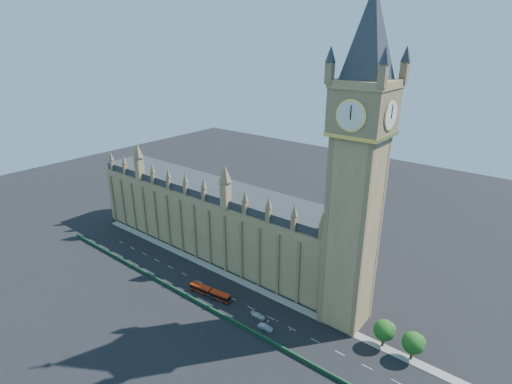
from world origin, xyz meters
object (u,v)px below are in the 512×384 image
Objects in this scene: red_bus at (210,292)px; car_white at (258,316)px; car_silver at (265,327)px; car_grey at (211,295)px.

red_bus is 3.34× the size of car_white.
red_bus is 3.42× the size of car_silver.
car_white is (19.66, 1.27, -0.72)m from red_bus.
car_silver is (24.89, -1.72, -0.65)m from red_bus.
car_white is at bearing -82.22° from car_grey.
car_grey is (0.94, -0.45, -0.61)m from red_bus.
car_silver is 6.03m from car_white.
car_grey is at bearing -32.04° from red_bus.
red_bus reaches higher than car_silver.
red_bus is at bearing 67.22° from car_grey.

